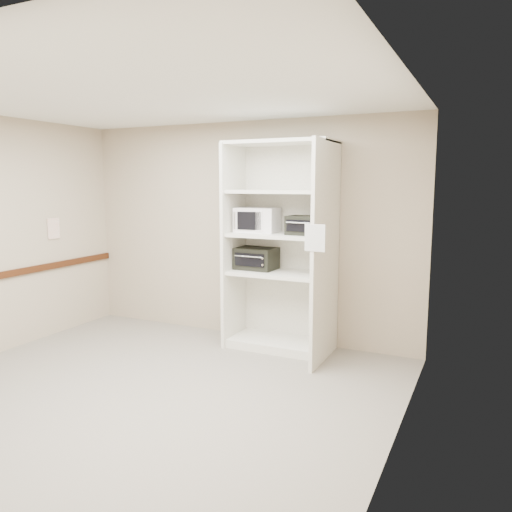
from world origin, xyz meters
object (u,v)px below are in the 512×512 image
at_px(shelving_unit, 284,254).
at_px(microwave, 258,220).
at_px(toaster_oven_lower, 256,258).
at_px(toaster_oven_upper, 305,225).

distance_m(shelving_unit, microwave, 0.53).
height_order(microwave, toaster_oven_lower, microwave).
bearing_deg(toaster_oven_lower, shelving_unit, -6.37).
distance_m(toaster_oven_upper, toaster_oven_lower, 0.77).
relative_size(toaster_oven_upper, toaster_oven_lower, 0.80).
bearing_deg(shelving_unit, toaster_oven_lower, 171.74).
xyz_separation_m(microwave, toaster_oven_lower, (-0.01, -0.00, -0.47)).
bearing_deg(shelving_unit, microwave, 171.29).
height_order(toaster_oven_upper, toaster_oven_lower, toaster_oven_upper).
distance_m(microwave, toaster_oven_lower, 0.47).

